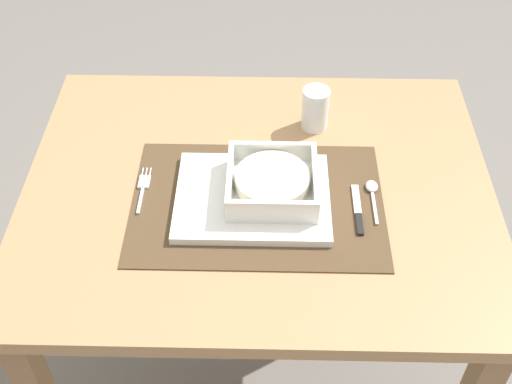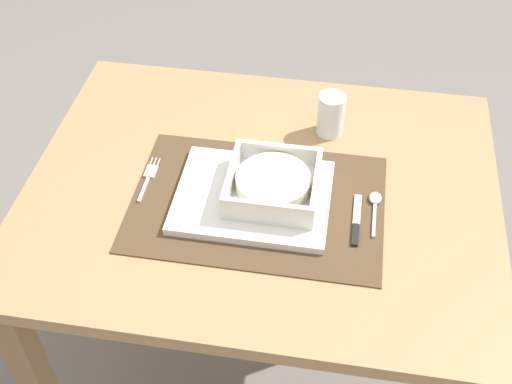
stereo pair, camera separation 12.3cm
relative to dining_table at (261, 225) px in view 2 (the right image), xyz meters
The scene contains 9 objects.
ground_plane 0.64m from the dining_table, ahead, with size 6.00×6.00×0.00m, color slate.
dining_table is the anchor object (origin of this frame).
placemat 0.12m from the dining_table, 93.98° to the right, with size 0.48×0.33×0.00m, color #4C3823.
serving_plate 0.13m from the dining_table, 102.96° to the right, with size 0.29×0.23×0.02m, color white.
porridge_bowl 0.16m from the dining_table, 51.03° to the right, with size 0.17×0.17×0.05m.
fork 0.25m from the dining_table, behind, with size 0.02×0.13×0.00m.
spoon 0.25m from the dining_table, ahead, with size 0.02×0.11×0.01m.
butter_knife 0.24m from the dining_table, 21.35° to the right, with size 0.01×0.13×0.01m.
drinking_glass 0.27m from the dining_table, 58.15° to the left, with size 0.06×0.06×0.09m.
Camera 2 is at (0.14, -0.91, 1.65)m, focal length 46.14 mm.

